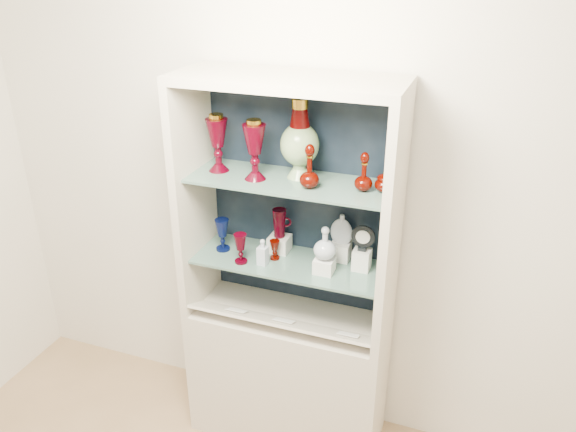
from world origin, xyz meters
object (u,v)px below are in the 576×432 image
(pedestal_lamp_left, at_px, (218,143))
(flat_flask, at_px, (342,228))
(cameo_medallion, at_px, (363,238))
(ruby_decanter_b, at_px, (364,171))
(enamel_urn, at_px, (300,139))
(ruby_pitcher, at_px, (279,223))
(clear_square_bottle, at_px, (263,252))
(cobalt_goblet, at_px, (222,235))
(ruby_goblet_small, at_px, (275,250))
(pedestal_lamp_right, at_px, (255,150))
(clear_round_decanter, at_px, (325,244))
(lidded_bowl, at_px, (385,181))
(ruby_goblet_tall, at_px, (241,248))
(ruby_decanter_a, at_px, (310,164))

(pedestal_lamp_left, relative_size, flat_flask, 1.78)
(pedestal_lamp_left, bearing_deg, cameo_medallion, 3.56)
(ruby_decanter_b, bearing_deg, enamel_urn, 168.96)
(ruby_pitcher, distance_m, clear_square_bottle, 0.18)
(enamel_urn, relative_size, cobalt_goblet, 2.17)
(ruby_goblet_small, bearing_deg, ruby_decanter_b, -0.73)
(pedestal_lamp_right, xyz_separation_m, clear_round_decanter, (0.34, -0.00, -0.41))
(flat_flask, relative_size, cameo_medallion, 1.17)
(ruby_goblet_small, height_order, ruby_pitcher, ruby_pitcher)
(cobalt_goblet, height_order, flat_flask, flat_flask)
(clear_round_decanter, bearing_deg, enamel_urn, 149.56)
(enamel_urn, xyz_separation_m, cobalt_goblet, (-0.38, -0.06, -0.52))
(pedestal_lamp_left, xyz_separation_m, clear_round_decanter, (0.54, -0.04, -0.41))
(pedestal_lamp_right, xyz_separation_m, lidded_bowl, (0.58, 0.05, -0.09))
(pedestal_lamp_right, distance_m, cobalt_goblet, 0.52)
(pedestal_lamp_left, relative_size, clear_round_decanter, 1.74)
(ruby_decanter_b, height_order, ruby_goblet_tall, ruby_decanter_b)
(pedestal_lamp_left, bearing_deg, cobalt_goblet, -74.01)
(ruby_decanter_b, distance_m, clear_square_bottle, 0.64)
(pedestal_lamp_right, relative_size, cobalt_goblet, 1.66)
(lidded_bowl, bearing_deg, cameo_medallion, 157.47)
(clear_round_decanter, bearing_deg, clear_square_bottle, -174.24)
(flat_flask, bearing_deg, ruby_pitcher, -174.05)
(clear_square_bottle, bearing_deg, lidded_bowl, 8.62)
(enamel_urn, bearing_deg, cameo_medallion, -1.09)
(ruby_pitcher, bearing_deg, clear_square_bottle, -113.39)
(ruby_pitcher, distance_m, clear_round_decanter, 0.29)
(ruby_goblet_small, bearing_deg, flat_flask, 19.57)
(pedestal_lamp_right, bearing_deg, clear_square_bottle, -37.78)
(ruby_pitcher, bearing_deg, cameo_medallion, -17.78)
(enamel_urn, bearing_deg, lidded_bowl, -5.89)
(pedestal_lamp_left, distance_m, ruby_goblet_tall, 0.51)
(lidded_bowl, relative_size, ruby_pitcher, 0.66)
(ruby_decanter_a, distance_m, ruby_goblet_small, 0.52)
(ruby_pitcher, bearing_deg, enamel_urn, -27.76)
(ruby_decanter_b, bearing_deg, ruby_decanter_a, -168.09)
(ruby_decanter_a, xyz_separation_m, clear_square_bottle, (-0.22, -0.01, -0.47))
(enamel_urn, bearing_deg, pedestal_lamp_right, -153.41)
(enamel_urn, height_order, ruby_decanter_a, enamel_urn)
(cobalt_goblet, distance_m, ruby_pitcher, 0.29)
(enamel_urn, relative_size, ruby_pitcher, 2.48)
(pedestal_lamp_left, distance_m, cameo_medallion, 0.80)
(ruby_decanter_b, xyz_separation_m, flat_flask, (-0.11, 0.11, -0.35))
(enamel_urn, relative_size, ruby_decanter_b, 1.96)
(ruby_goblet_tall, relative_size, cameo_medallion, 1.16)
(lidded_bowl, height_order, cobalt_goblet, lidded_bowl)
(enamel_urn, relative_size, ruby_goblet_tall, 2.41)
(enamel_urn, bearing_deg, pedestal_lamp_left, -172.67)
(flat_flask, bearing_deg, ruby_decanter_a, -123.83)
(lidded_bowl, height_order, clear_round_decanter, lidded_bowl)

